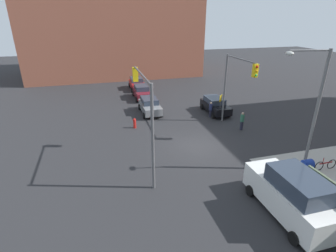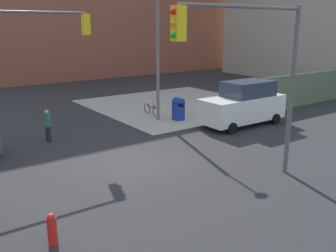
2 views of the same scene
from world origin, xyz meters
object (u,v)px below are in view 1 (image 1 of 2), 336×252
at_px(traffic_signal_se_corner, 144,104).
at_px(bicycle_at_crosswalk, 225,109).
at_px(street_lamp_corner, 312,104).
at_px(coupe_red, 137,83).
at_px(van_white_delivery, 291,194).
at_px(pedestrian_waiting, 242,121).
at_px(mailbox_blue, 306,169).
at_px(traffic_signal_nw_corner, 236,79).
at_px(fire_hydrant, 135,123).
at_px(hatchback_black, 215,105).
at_px(bicycle_leaning_on_fence, 325,165).
at_px(pedestrian_crossing, 211,109).
at_px(hatchback_maroon, 142,92).
at_px(hatchback_gray, 150,105).

xyz_separation_m(traffic_signal_se_corner, bicycle_at_crosswalk, (-9.05, 10.50, -4.31)).
distance_m(street_lamp_corner, coupe_red, 25.32).
relative_size(van_white_delivery, pedestrian_waiting, 3.21).
relative_size(coupe_red, pedestrian_waiting, 2.37).
bearing_deg(mailbox_blue, van_white_delivery, -52.48).
bearing_deg(street_lamp_corner, bicycle_at_crosswalk, 177.30).
xyz_separation_m(traffic_signal_nw_corner, van_white_delivery, (11.29, -2.70, -3.32)).
relative_size(fire_hydrant, bicycle_at_crosswalk, 0.54).
relative_size(pedestrian_waiting, bicycle_at_crosswalk, 0.96).
relative_size(traffic_signal_nw_corner, street_lamp_corner, 0.81).
relative_size(hatchback_black, bicycle_leaning_on_fence, 2.46).
distance_m(fire_hydrant, pedestrian_crossing, 8.05).
height_order(hatchback_black, van_white_delivery, van_white_delivery).
relative_size(traffic_signal_nw_corner, van_white_delivery, 1.20).
bearing_deg(hatchback_maroon, fire_hydrant, -14.34).
bearing_deg(pedestrian_waiting, traffic_signal_se_corner, 51.15).
bearing_deg(bicycle_leaning_on_fence, hatchback_maroon, -155.49).
relative_size(hatchback_black, hatchback_maroon, 1.06).
xyz_separation_m(mailbox_blue, hatchback_gray, (-14.83, -6.98, 0.08)).
bearing_deg(van_white_delivery, traffic_signal_se_corner, -135.48).
height_order(traffic_signal_nw_corner, hatchback_maroon, traffic_signal_nw_corner).
xyz_separation_m(traffic_signal_se_corner, pedestrian_crossing, (-8.05, 8.30, -3.83)).
bearing_deg(street_lamp_corner, fire_hydrant, -136.43).
relative_size(street_lamp_corner, hatchback_gray, 1.92).
relative_size(hatchback_gray, hatchback_maroon, 1.03).
bearing_deg(traffic_signal_nw_corner, pedestrian_crossing, -167.52).
height_order(street_lamp_corner, mailbox_blue, street_lamp_corner).
height_order(fire_hydrant, pedestrian_waiting, pedestrian_waiting).
height_order(coupe_red, hatchback_maroon, same).
xyz_separation_m(street_lamp_corner, pedestrian_waiting, (-7.13, -0.24, -3.83)).
height_order(street_lamp_corner, bicycle_leaning_on_fence, street_lamp_corner).
distance_m(mailbox_blue, pedestrian_waiting, 8.20).
bearing_deg(street_lamp_corner, mailbox_blue, -22.23).
xyz_separation_m(traffic_signal_nw_corner, bicycle_at_crosswalk, (-4.17, 1.50, -4.25)).
relative_size(fire_hydrant, coupe_red, 0.24).
bearing_deg(hatchback_maroon, mailbox_blue, 18.52).
bearing_deg(traffic_signal_nw_corner, street_lamp_corner, 6.88).
bearing_deg(van_white_delivery, hatchback_gray, -167.66).
bearing_deg(mailbox_blue, pedestrian_waiting, 178.60).
bearing_deg(coupe_red, bicycle_at_crosswalk, 32.68).
height_order(pedestrian_waiting, bicycle_leaning_on_fence, pedestrian_waiting).
xyz_separation_m(street_lamp_corner, coupe_red, (-23.98, -7.16, -3.86)).
xyz_separation_m(traffic_signal_se_corner, hatchback_gray, (-10.89, 2.52, -3.81)).
bearing_deg(fire_hydrant, hatchback_maroon, 165.66).
height_order(coupe_red, van_white_delivery, van_white_delivery).
distance_m(coupe_red, bicycle_at_crosswalk, 14.32).
xyz_separation_m(fire_hydrant, bicycle_leaning_on_fence, (10.60, 11.40, -0.14)).
bearing_deg(pedestrian_waiting, street_lamp_corner, 119.39).
bearing_deg(street_lamp_corner, traffic_signal_nw_corner, -173.12).
relative_size(traffic_signal_nw_corner, pedestrian_crossing, 4.06).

